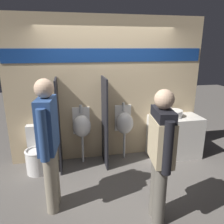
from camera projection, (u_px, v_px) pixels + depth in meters
ground_plane at (114, 170)px, 3.97m from camera, size 16.00×16.00×0.00m
display_wall at (108, 90)px, 4.15m from camera, size 3.71×0.07×2.70m
sink_counter at (174, 137)px, 4.38m from camera, size 1.00×0.54×0.83m
sink_basin at (173, 113)px, 4.29m from camera, size 0.38×0.38×0.27m
cell_phone at (164, 119)px, 4.10m from camera, size 0.07×0.14×0.01m
divider_near_counter at (59, 126)px, 3.83m from camera, size 0.03×0.57×1.65m
divider_mid at (105, 122)px, 3.99m from camera, size 0.03×0.57×1.65m
urinal_near_counter at (82, 126)px, 4.06m from camera, size 0.34×0.31×1.12m
urinal_far at (124, 123)px, 4.22m from camera, size 0.34×0.31×1.12m
toilet at (37, 154)px, 3.88m from camera, size 0.39×0.55×0.94m
person_in_vest at (161, 149)px, 2.57m from camera, size 0.28×0.59×1.71m
person_with_lanyard at (49, 141)px, 2.78m from camera, size 0.25×0.62×1.79m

